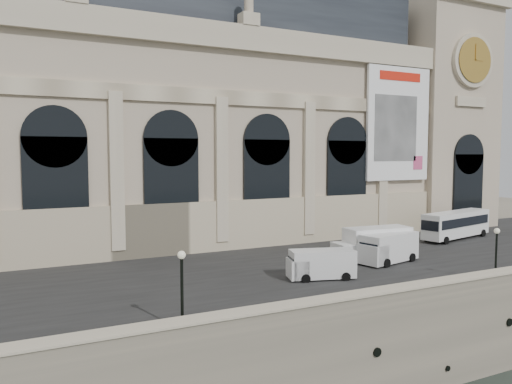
% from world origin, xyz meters
% --- Properties ---
extents(quay, '(160.00, 70.00, 6.00)m').
position_xyz_m(quay, '(0.00, 35.00, 3.00)').
color(quay, gray).
rests_on(quay, ground).
extents(street, '(160.00, 24.00, 0.06)m').
position_xyz_m(street, '(0.00, 14.00, 6.03)').
color(street, '#2D2D2D').
rests_on(street, quay).
extents(parapet, '(160.00, 1.40, 1.21)m').
position_xyz_m(parapet, '(0.00, 0.60, 6.62)').
color(parapet, gray).
rests_on(parapet, quay).
extents(museum, '(69.00, 18.70, 29.10)m').
position_xyz_m(museum, '(-5.98, 30.86, 19.72)').
color(museum, '#BCAA90').
rests_on(museum, quay).
extents(clock_pavilion, '(13.00, 14.72, 36.70)m').
position_xyz_m(clock_pavilion, '(34.00, 27.93, 23.42)').
color(clock_pavilion, '#BCAA90').
rests_on(clock_pavilion, quay).
extents(bus_right, '(10.84, 4.42, 3.13)m').
position_xyz_m(bus_right, '(27.04, 16.38, 7.76)').
color(bus_right, white).
rests_on(bus_right, quay).
extents(van_b, '(5.40, 3.24, 2.26)m').
position_xyz_m(van_b, '(3.32, 8.38, 7.15)').
color(van_b, silver).
rests_on(van_b, quay).
extents(van_c, '(6.26, 3.43, 2.64)m').
position_xyz_m(van_c, '(11.76, 10.37, 7.35)').
color(van_c, silver).
rests_on(van_c, quay).
extents(box_truck, '(7.46, 3.10, 2.94)m').
position_xyz_m(box_truck, '(11.74, 12.06, 7.48)').
color(box_truck, white).
rests_on(box_truck, quay).
extents(lamp_left, '(0.45, 0.45, 4.40)m').
position_xyz_m(lamp_left, '(-9.46, 2.34, 8.19)').
color(lamp_left, black).
rests_on(lamp_left, quay).
extents(lamp_right, '(0.42, 0.42, 4.10)m').
position_xyz_m(lamp_right, '(14.55, 1.65, 8.04)').
color(lamp_right, black).
rests_on(lamp_right, quay).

